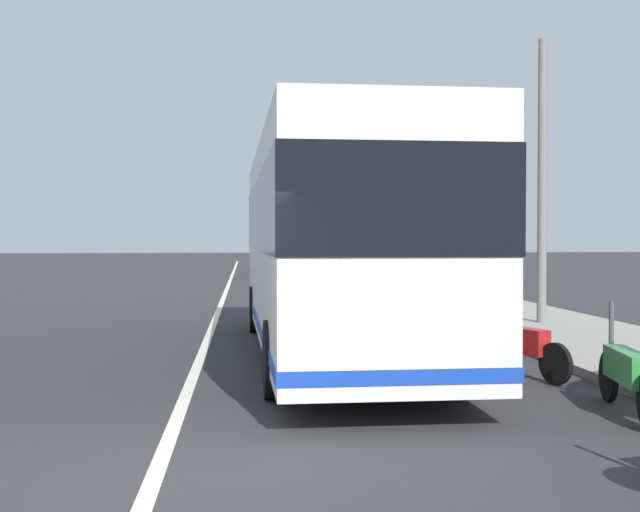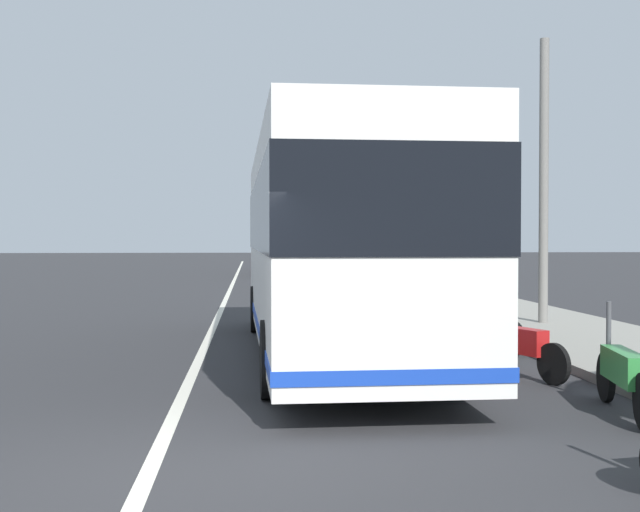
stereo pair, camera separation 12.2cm
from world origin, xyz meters
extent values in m
plane|color=#2D2D30|center=(0.00, 0.00, 0.00)|extent=(220.00, 220.00, 0.00)
cube|color=gray|center=(10.00, -7.46, 0.07)|extent=(110.00, 3.60, 0.14)
cube|color=silver|center=(10.00, 0.00, 0.00)|extent=(110.00, 0.16, 0.01)
cube|color=silver|center=(6.70, -2.26, 1.97)|extent=(11.30, 2.80, 3.24)
cube|color=black|center=(6.70, -2.26, 2.44)|extent=(11.34, 2.84, 1.19)
cube|color=#193FB2|center=(6.70, -2.26, 0.60)|extent=(11.33, 2.83, 0.16)
cylinder|color=black|center=(10.28, -1.01, 0.50)|extent=(1.01, 0.32, 1.00)
cylinder|color=black|center=(10.33, -3.38, 0.50)|extent=(1.01, 0.32, 1.00)
cylinder|color=black|center=(3.08, -1.15, 0.50)|extent=(1.01, 0.32, 1.00)
cylinder|color=black|center=(3.13, -3.52, 0.50)|extent=(1.01, 0.32, 1.00)
cylinder|color=black|center=(2.54, -5.28, 0.31)|extent=(0.62, 0.19, 0.61)
cube|color=#338C3F|center=(1.79, -5.15, 0.56)|extent=(1.17, 0.43, 0.37)
cylinder|color=#4C4C51|center=(2.43, -5.26, 0.91)|extent=(0.06, 0.06, 0.70)
cylinder|color=black|center=(5.19, -4.42, 0.29)|extent=(0.57, 0.30, 0.59)
cylinder|color=black|center=(3.67, -5.05, 0.29)|extent=(0.57, 0.30, 0.59)
cube|color=red|center=(4.43, -4.74, 0.54)|extent=(1.23, 0.70, 0.37)
cylinder|color=#4C4C51|center=(5.07, -4.47, 0.89)|extent=(0.06, 0.06, 0.70)
cylinder|color=black|center=(8.08, -4.96, 0.30)|extent=(0.60, 0.23, 0.60)
cylinder|color=black|center=(6.39, -5.41, 0.30)|extent=(0.60, 0.23, 0.60)
cube|color=#338C3F|center=(7.24, -5.18, 0.55)|extent=(1.32, 0.57, 0.32)
cylinder|color=#4C4C51|center=(7.95, -4.99, 0.90)|extent=(0.06, 0.06, 0.70)
cube|color=silver|center=(41.29, -2.87, 0.58)|extent=(4.12, 1.91, 0.80)
cube|color=black|center=(41.07, -2.86, 1.23)|extent=(2.25, 1.71, 0.50)
cylinder|color=black|center=(42.65, -2.09, 0.32)|extent=(0.65, 0.24, 0.64)
cylinder|color=black|center=(42.61, -3.72, 0.32)|extent=(0.65, 0.24, 0.64)
cylinder|color=black|center=(39.97, -2.01, 0.32)|extent=(0.65, 0.24, 0.64)
cylinder|color=black|center=(39.92, -3.64, 0.32)|extent=(0.65, 0.24, 0.64)
cube|color=black|center=(36.48, -2.48, 0.56)|extent=(4.17, 2.04, 0.75)
cube|color=black|center=(36.53, -2.48, 1.21)|extent=(2.16, 1.79, 0.56)
cylinder|color=black|center=(37.78, -1.58, 0.32)|extent=(0.65, 0.25, 0.64)
cylinder|color=black|center=(37.86, -3.26, 0.32)|extent=(0.65, 0.25, 0.64)
cylinder|color=black|center=(35.09, -1.71, 0.32)|extent=(0.65, 0.25, 0.64)
cylinder|color=black|center=(35.17, -3.39, 0.32)|extent=(0.65, 0.25, 0.64)
cube|color=silver|center=(46.29, -2.69, 0.55)|extent=(4.24, 1.78, 0.74)
cube|color=black|center=(46.09, -2.69, 1.15)|extent=(2.14, 1.63, 0.46)
cylinder|color=black|center=(47.68, -1.88, 0.32)|extent=(0.64, 0.22, 0.64)
cylinder|color=black|center=(47.69, -3.48, 0.32)|extent=(0.64, 0.22, 0.64)
cylinder|color=black|center=(44.88, -1.90, 0.32)|extent=(0.64, 0.22, 0.64)
cylinder|color=black|center=(44.89, -3.50, 0.32)|extent=(0.64, 0.22, 0.64)
cylinder|color=slate|center=(10.39, -7.43, 3.26)|extent=(0.21, 0.21, 6.52)
camera|label=1|loc=(-6.92, -0.78, 2.03)|focal=44.46mm
camera|label=2|loc=(-6.93, -0.90, 2.03)|focal=44.46mm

